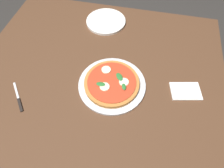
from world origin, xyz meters
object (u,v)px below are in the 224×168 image
(serving_tray, at_px, (112,84))
(plate_white, at_px, (106,21))
(napkin, at_px, (186,91))
(dining_table, at_px, (98,85))
(pizza, at_px, (112,83))
(knife, at_px, (19,100))

(serving_tray, xyz_separation_m, plate_white, (-0.13, 0.42, 0.00))
(plate_white, relative_size, napkin, 1.74)
(serving_tray, bearing_deg, dining_table, 151.52)
(serving_tray, relative_size, napkin, 2.33)
(pizza, height_order, napkin, pizza)
(plate_white, xyz_separation_m, knife, (-0.25, -0.58, -0.00))
(plate_white, height_order, napkin, plate_white)
(dining_table, height_order, napkin, napkin)
(serving_tray, xyz_separation_m, napkin, (0.33, 0.04, -0.00))
(serving_tray, distance_m, plate_white, 0.44)
(serving_tray, xyz_separation_m, knife, (-0.38, -0.16, -0.00))
(pizza, xyz_separation_m, plate_white, (-0.13, 0.42, -0.02))
(dining_table, distance_m, knife, 0.37)
(pizza, bearing_deg, knife, -156.81)
(plate_white, relative_size, knife, 1.72)
(dining_table, xyz_separation_m, pizza, (0.08, -0.05, 0.12))
(pizza, xyz_separation_m, knife, (-0.37, -0.16, -0.02))
(pizza, relative_size, plate_white, 1.09)
(dining_table, bearing_deg, plate_white, 96.54)
(pizza, distance_m, knife, 0.41)
(dining_table, xyz_separation_m, plate_white, (-0.04, 0.37, 0.11))
(pizza, distance_m, napkin, 0.33)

